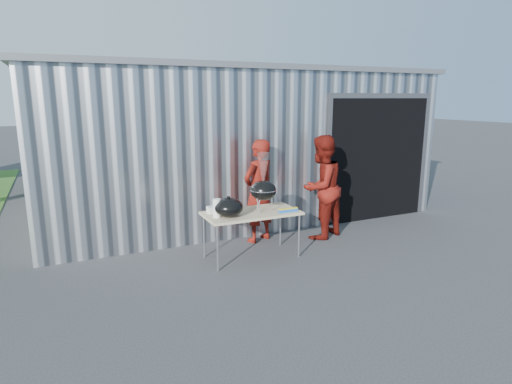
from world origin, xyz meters
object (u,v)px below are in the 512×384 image
person_bystander (321,187)px  kettle_grill (263,185)px  folding_table (252,214)px  person_cook (259,191)px

person_bystander → kettle_grill: bearing=-4.9°
kettle_grill → person_bystander: (1.36, 0.42, -0.24)m
folding_table → person_bystander: (1.56, 0.40, 0.23)m
kettle_grill → person_bystander: 1.45m
folding_table → person_cook: bearing=57.0°
kettle_grill → person_cook: person_cook is taller
folding_table → kettle_grill: kettle_grill is taller
folding_table → kettle_grill: size_ratio=1.61×
folding_table → person_cook: person_cook is taller
person_cook → person_bystander: person_bystander is taller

